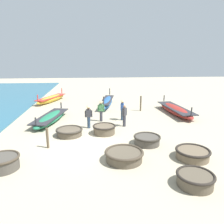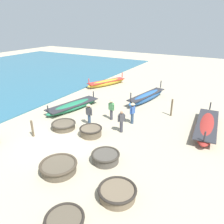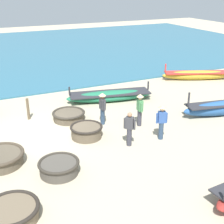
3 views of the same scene
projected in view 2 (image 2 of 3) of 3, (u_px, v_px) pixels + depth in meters
ground_plane at (59, 141)px, 13.86m from camera, size 80.00×80.00×0.00m
coracle_weathered at (59, 167)px, 11.01m from camera, size 1.91×1.91×0.52m
coracle_tilted at (64, 125)px, 15.41m from camera, size 1.71×1.71×0.46m
coracle_beside_post at (91, 131)px, 14.47m from camera, size 1.52×1.52×0.58m
coracle_front_right at (117, 192)px, 9.39m from camera, size 1.71×1.71×0.50m
coracle_far_right at (65, 222)px, 8.00m from camera, size 1.49×1.49×0.53m
coracle_center at (106, 157)px, 11.80m from camera, size 1.56×1.56×0.51m
long_boat_white_hull at (147, 97)px, 20.57m from camera, size 1.93×5.70×1.46m
long_boat_green_hull at (207, 126)px, 15.09m from camera, size 1.72×5.90×1.19m
long_boat_ochre_hull at (73, 106)px, 18.73m from camera, size 2.34×5.43×1.04m
long_boat_blue_hull at (106, 83)px, 25.47m from camera, size 2.82×5.17×1.21m
fisherman_standing_left at (132, 112)px, 15.89m from camera, size 0.36×0.51×1.67m
fisherman_by_coracle at (89, 113)px, 15.69m from camera, size 0.53×0.36×1.67m
fisherman_standing_right at (121, 121)px, 14.69m from camera, size 0.39×0.41×1.57m
fisherman_hauling at (111, 108)px, 16.54m from camera, size 0.53×0.36×1.67m
mooring_post_mid_beach at (32, 129)px, 14.24m from camera, size 0.14×0.14×1.15m
mooring_post_shoreline at (172, 108)px, 17.30m from camera, size 0.14×0.14×1.41m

